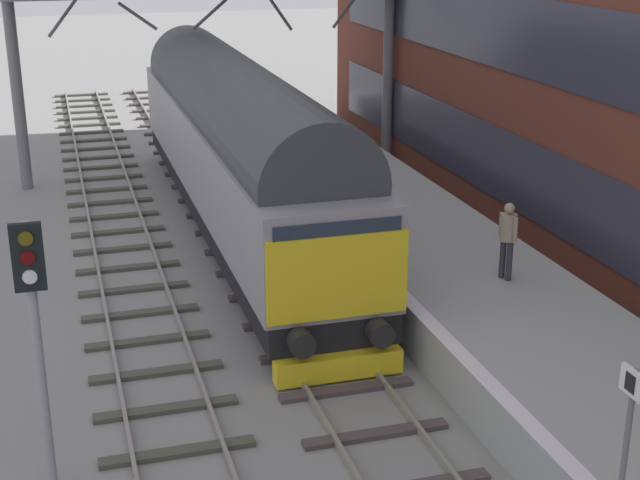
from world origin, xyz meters
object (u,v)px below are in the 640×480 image
platform_number_sign (629,415)px  waiting_passenger (508,234)px  signal_post_near (35,322)px  diesel_locomotive (237,142)px

platform_number_sign → waiting_passenger: (2.20, 7.47, -0.28)m
signal_post_near → waiting_passenger: signal_post_near is taller
signal_post_near → waiting_passenger: size_ratio=2.56×
platform_number_sign → waiting_passenger: 7.80m
signal_post_near → diesel_locomotive: bearing=65.0°
diesel_locomotive → waiting_passenger: diesel_locomotive is taller
diesel_locomotive → platform_number_sign: diesel_locomotive is taller
waiting_passenger → signal_post_near: bearing=94.9°
platform_number_sign → signal_post_near: bearing=150.6°
signal_post_near → waiting_passenger: 9.92m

